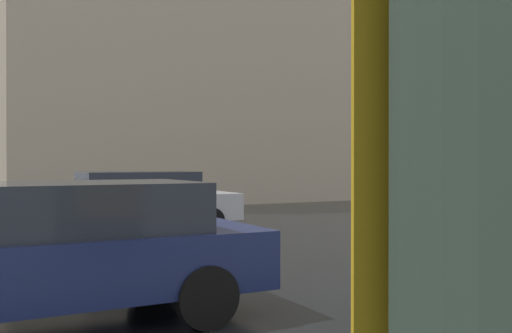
% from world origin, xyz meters
% --- Properties ---
extents(haussmann_block_corner, '(17.52, 25.38, 19.17)m').
position_xyz_m(haussmann_block_corner, '(21.26, -19.01, 9.39)').
color(haussmann_block_corner, tan).
rests_on(haussmann_block_corner, ground_plane).
extents(car_navy, '(1.85, 4.10, 1.41)m').
position_xyz_m(car_navy, '(-1.00, -5.78, 0.76)').
color(car_navy, navy).
rests_on(car_navy, ground_plane).
extents(car_silver, '(1.85, 4.10, 1.41)m').
position_xyz_m(car_silver, '(5.50, -8.58, 0.76)').
color(car_silver, '#B7B7BC').
rests_on(car_silver, ground_plane).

